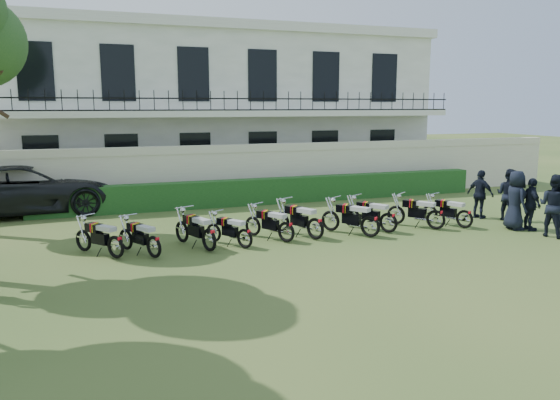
{
  "coord_description": "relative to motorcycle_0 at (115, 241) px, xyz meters",
  "views": [
    {
      "loc": [
        -5.93,
        -12.95,
        3.83
      ],
      "look_at": [
        -0.45,
        2.32,
        1.01
      ],
      "focal_mm": 35.0,
      "sensor_mm": 36.0,
      "label": 1
    }
  ],
  "objects": [
    {
      "name": "perimeter_wall",
      "position": [
        5.33,
        7.04,
        0.71
      ],
      "size": [
        30.0,
        0.35,
        2.3
      ],
      "color": "beige",
      "rests_on": "ground"
    },
    {
      "name": "motorcycle_9",
      "position": [
        10.52,
        -0.1,
        -0.01
      ],
      "size": [
        0.87,
        1.68,
        0.98
      ],
      "rotation": [
        0.0,
        0.0,
        0.42
      ],
      "color": "black",
      "rests_on": "ground"
    },
    {
      "name": "motorcycle_1",
      "position": [
        0.91,
        -0.28,
        -0.01
      ],
      "size": [
        0.96,
        1.6,
        0.98
      ],
      "rotation": [
        0.0,
        0.0,
        0.52
      ],
      "color": "black",
      "rests_on": "ground"
    },
    {
      "name": "motorcycle_3",
      "position": [
        3.34,
        -0.13,
        -0.04
      ],
      "size": [
        0.99,
        1.45,
        0.92
      ],
      "rotation": [
        0.0,
        0.0,
        0.58
      ],
      "color": "black",
      "rests_on": "ground"
    },
    {
      "name": "motorcycle_0",
      "position": [
        0.0,
        0.0,
        0.0
      ],
      "size": [
        1.18,
        1.52,
        1.0
      ],
      "rotation": [
        0.0,
        0.0,
        0.65
      ],
      "color": "black",
      "rests_on": "ground"
    },
    {
      "name": "motorcycle_7",
      "position": [
        7.93,
        0.15,
        0.02
      ],
      "size": [
        1.05,
        1.71,
        1.05
      ],
      "rotation": [
        0.0,
        0.0,
        0.53
      ],
      "color": "black",
      "rests_on": "ground"
    },
    {
      "name": "motorcycle_6",
      "position": [
        7.14,
        -0.17,
        0.04
      ],
      "size": [
        1.18,
        1.7,
        1.08
      ],
      "rotation": [
        0.0,
        0.0,
        0.59
      ],
      "color": "black",
      "rests_on": "ground"
    },
    {
      "name": "ground",
      "position": [
        5.33,
        -0.96,
        -0.46
      ],
      "size": [
        100.0,
        100.0,
        0.0
      ],
      "primitive_type": "plane",
      "color": "#335120",
      "rests_on": "ground"
    },
    {
      "name": "officer_5",
      "position": [
        12.06,
        1.08,
        0.37
      ],
      "size": [
        0.68,
        1.05,
        1.67
      ],
      "primitive_type": "imported",
      "rotation": [
        0.0,
        0.0,
        1.88
      ],
      "color": "black",
      "rests_on": "ground"
    },
    {
      "name": "building",
      "position": [
        5.33,
        13.0,
        3.25
      ],
      "size": [
        20.4,
        9.6,
        7.4
      ],
      "color": "white",
      "rests_on": "ground"
    },
    {
      "name": "motorcycle_2",
      "position": [
        2.36,
        -0.14,
        0.02
      ],
      "size": [
        0.89,
        1.81,
        1.05
      ],
      "rotation": [
        0.0,
        0.0,
        0.39
      ],
      "color": "black",
      "rests_on": "ground"
    },
    {
      "name": "suv",
      "position": [
        -2.61,
        7.15,
        0.43
      ],
      "size": [
        6.66,
        3.48,
        1.79
      ],
      "primitive_type": "imported",
      "rotation": [
        0.0,
        0.0,
        1.65
      ],
      "color": "black",
      "rests_on": "ground"
    },
    {
      "name": "officer_4",
      "position": [
        12.74,
        0.5,
        0.41
      ],
      "size": [
        0.91,
        1.02,
        1.75
      ],
      "primitive_type": "imported",
      "rotation": [
        0.0,
        0.0,
        1.91
      ],
      "color": "black",
      "rests_on": "ground"
    },
    {
      "name": "officer_1",
      "position": [
        12.29,
        -1.82,
        0.47
      ],
      "size": [
        0.91,
        1.05,
        1.86
      ],
      "primitive_type": "imported",
      "rotation": [
        0.0,
        0.0,
        1.83
      ],
      "color": "black",
      "rests_on": "ground"
    },
    {
      "name": "motorcycle_5",
      "position": [
        5.51,
        0.13,
        0.03
      ],
      "size": [
        0.99,
        1.81,
        1.07
      ],
      "rotation": [
        0.0,
        0.0,
        0.46
      ],
      "color": "black",
      "rests_on": "ground"
    },
    {
      "name": "officer_3",
      "position": [
        11.93,
        -0.68,
        0.46
      ],
      "size": [
        0.75,
        1.0,
        1.85
      ],
      "primitive_type": "imported",
      "rotation": [
        0.0,
        0.0,
        1.37
      ],
      "color": "black",
      "rests_on": "ground"
    },
    {
      "name": "motorcycle_8",
      "position": [
        9.55,
        0.05,
        0.02
      ],
      "size": [
        1.19,
        1.62,
        1.05
      ],
      "rotation": [
        0.0,
        0.0,
        0.62
      ],
      "color": "black",
      "rests_on": "ground"
    },
    {
      "name": "motorcycle_4",
      "position": [
        4.62,
        0.11,
        -0.0
      ],
      "size": [
        1.04,
        1.6,
        1.0
      ],
      "rotation": [
        0.0,
        0.0,
        0.55
      ],
      "color": "black",
      "rests_on": "ground"
    },
    {
      "name": "officer_2",
      "position": [
        12.28,
        -0.96,
        0.36
      ],
      "size": [
        0.62,
        1.03,
        1.64
      ],
      "primitive_type": "imported",
      "rotation": [
        0.0,
        0.0,
        1.32
      ],
      "color": "black",
      "rests_on": "ground"
    },
    {
      "name": "hedge",
      "position": [
        6.33,
        6.24,
        0.04
      ],
      "size": [
        18.0,
        0.6,
        1.0
      ],
      "primitive_type": "cube",
      "color": "#163F18",
      "rests_on": "ground"
    }
  ]
}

